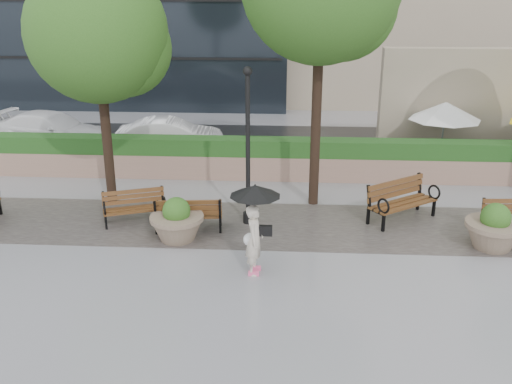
# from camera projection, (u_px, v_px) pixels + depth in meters

# --- Properties ---
(ground) EXTENTS (100.00, 100.00, 0.00)m
(ground) POSITION_uv_depth(u_px,v_px,m) (232.00, 278.00, 12.65)
(ground) COLOR gray
(ground) RESTS_ON ground
(cobble_strip) EXTENTS (28.00, 3.20, 0.01)m
(cobble_strip) POSITION_uv_depth(u_px,v_px,m) (243.00, 224.00, 15.46)
(cobble_strip) COLOR #383330
(cobble_strip) RESTS_ON ground
(hedge_wall) EXTENTS (24.00, 0.80, 1.35)m
(hedge_wall) POSITION_uv_depth(u_px,v_px,m) (253.00, 159.00, 18.98)
(hedge_wall) COLOR #987362
(hedge_wall) RESTS_ON ground
(asphalt_street) EXTENTS (40.00, 7.00, 0.00)m
(asphalt_street) POSITION_uv_depth(u_px,v_px,m) (260.00, 146.00, 22.96)
(asphalt_street) COLOR black
(asphalt_street) RESTS_ON ground
(bench_1) EXTENTS (1.77, 1.20, 0.89)m
(bench_1) POSITION_uv_depth(u_px,v_px,m) (135.00, 214.00, 15.48)
(bench_1) COLOR brown
(bench_1) RESTS_ON ground
(bench_2) EXTENTS (1.81, 0.88, 0.94)m
(bench_2) POSITION_uv_depth(u_px,v_px,m) (189.00, 220.00, 15.01)
(bench_2) COLOR brown
(bench_2) RESTS_ON ground
(bench_3) EXTENTS (2.12, 1.86, 1.10)m
(bench_3) POSITION_uv_depth(u_px,v_px,m) (401.00, 209.00, 15.63)
(bench_3) COLOR brown
(bench_3) RESTS_ON ground
(planter_left) EXTENTS (1.36, 1.36, 1.14)m
(planter_left) POSITION_uv_depth(u_px,v_px,m) (177.00, 224.00, 14.39)
(planter_left) COLOR #7F6B56
(planter_left) RESTS_ON ground
(planter_right) EXTENTS (1.39, 1.39, 1.17)m
(planter_right) POSITION_uv_depth(u_px,v_px,m) (494.00, 231.00, 13.94)
(planter_right) COLOR #7F6B56
(planter_right) RESTS_ON ground
(lamppost) EXTENTS (0.28, 0.28, 4.22)m
(lamppost) POSITION_uv_depth(u_px,v_px,m) (248.00, 157.00, 14.93)
(lamppost) COLOR black
(lamppost) RESTS_ON ground
(tree_0) EXTENTS (3.86, 3.84, 6.83)m
(tree_0) POSITION_uv_depth(u_px,v_px,m) (104.00, 37.00, 15.51)
(tree_0) COLOR black
(tree_0) RESTS_ON ground
(patio_umb_white) EXTENTS (2.50, 2.50, 2.30)m
(patio_umb_white) POSITION_uv_depth(u_px,v_px,m) (445.00, 112.00, 19.68)
(patio_umb_white) COLOR black
(patio_umb_white) RESTS_ON ground
(car_left) EXTENTS (5.06, 2.90, 1.38)m
(car_left) POSITION_uv_depth(u_px,v_px,m) (52.00, 130.00, 22.58)
(car_left) COLOR white
(car_left) RESTS_ON ground
(car_right) EXTENTS (4.15, 1.81, 1.33)m
(car_right) POSITION_uv_depth(u_px,v_px,m) (171.00, 136.00, 21.81)
(car_right) COLOR white
(car_right) RESTS_ON ground
(pedestrian) EXTENTS (1.13, 1.13, 2.07)m
(pedestrian) POSITION_uv_depth(u_px,v_px,m) (255.00, 221.00, 12.49)
(pedestrian) COLOR beige
(pedestrian) RESTS_ON ground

